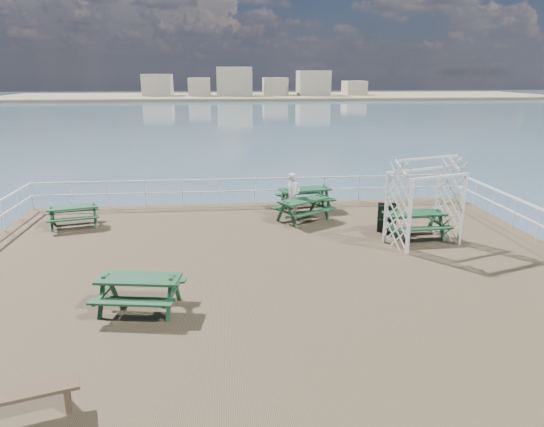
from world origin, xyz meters
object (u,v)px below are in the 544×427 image
at_px(picnic_table_c, 303,205).
at_px(picnic_table_e, 414,219).
at_px(flat_bench_far, 23,398).
at_px(trellis_arbor, 424,206).
at_px(person, 293,196).
at_px(picnic_table_a, 73,212).
at_px(picnic_table_d, 139,286).
at_px(picnic_table_b, 305,194).

distance_m(picnic_table_c, picnic_table_e, 3.99).
bearing_deg(flat_bench_far, picnic_table_e, 23.87).
height_order(trellis_arbor, person, trellis_arbor).
distance_m(picnic_table_a, picnic_table_e, 11.78).
bearing_deg(picnic_table_d, picnic_table_a, 126.10).
relative_size(picnic_table_a, person, 1.15).
distance_m(picnic_table_c, flat_bench_far, 11.77).
height_order(picnic_table_c, picnic_table_d, picnic_table_c).
xyz_separation_m(picnic_table_c, trellis_arbor, (3.37, -2.82, 0.65)).
xyz_separation_m(picnic_table_c, picnic_table_d, (-4.83, -6.52, -0.01)).
bearing_deg(picnic_table_c, picnic_table_e, -65.00).
height_order(picnic_table_a, person, person).
xyz_separation_m(flat_bench_far, person, (5.74, 10.52, 0.49)).
bearing_deg(person, trellis_arbor, -76.63).
distance_m(picnic_table_c, person, 0.60).
distance_m(picnic_table_b, picnic_table_d, 9.55).
bearing_deg(picnic_table_c, picnic_table_d, -158.48).
height_order(picnic_table_c, picnic_table_e, picnic_table_e).
relative_size(picnic_table_b, picnic_table_c, 0.94).
xyz_separation_m(picnic_table_b, picnic_table_c, (-0.32, -1.51, -0.03)).
xyz_separation_m(picnic_table_e, person, (-3.66, 2.61, 0.24)).
height_order(picnic_table_a, picnic_table_e, picnic_table_e).
distance_m(picnic_table_d, person, 8.30).
bearing_deg(trellis_arbor, picnic_table_c, 121.64).
xyz_separation_m(picnic_table_a, person, (7.89, 0.29, 0.33)).
height_order(picnic_table_d, flat_bench_far, picnic_table_d).
height_order(picnic_table_a, trellis_arbor, trellis_arbor).
relative_size(picnic_table_d, person, 1.22).
height_order(picnic_table_b, picnic_table_d, picnic_table_b).
height_order(picnic_table_e, trellis_arbor, trellis_arbor).
bearing_deg(picnic_table_c, trellis_arbor, -71.92).
relative_size(picnic_table_b, picnic_table_e, 1.09).
bearing_deg(picnic_table_d, picnic_table_e, 37.31).
bearing_deg(picnic_table_b, flat_bench_far, -130.28).
distance_m(picnic_table_a, person, 7.90).
height_order(picnic_table_d, picnic_table_e, picnic_table_e).
height_order(picnic_table_b, person, person).
distance_m(picnic_table_c, trellis_arbor, 4.44).
height_order(picnic_table_c, trellis_arbor, trellis_arbor).
height_order(picnic_table_a, picnic_table_b, picnic_table_b).
xyz_separation_m(picnic_table_e, flat_bench_far, (-9.39, -7.91, -0.25)).
xyz_separation_m(picnic_table_d, trellis_arbor, (8.20, 3.70, 0.66)).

